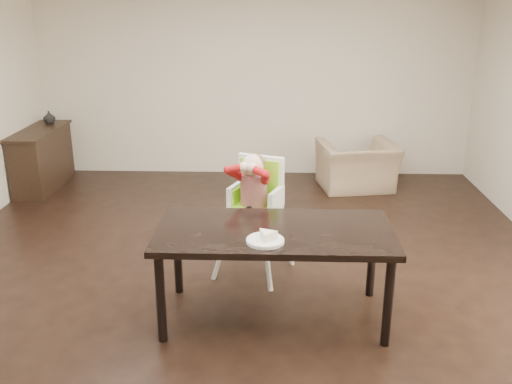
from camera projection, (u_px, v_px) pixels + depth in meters
ground at (240, 288)px, 4.99m from camera, size 7.00×7.00×0.00m
room_walls at (238, 74)px, 4.39m from camera, size 6.02×7.02×2.71m
dining_table at (274, 239)px, 4.35m from camera, size 1.80×0.90×0.75m
high_chair at (255, 189)px, 5.06m from camera, size 0.61×0.61×1.13m
plate at (266, 239)px, 4.09m from camera, size 0.35×0.35×0.08m
armchair at (357, 158)px, 7.46m from camera, size 1.05×0.78×0.84m
sideboard at (42, 159)px, 7.51m from camera, size 0.44×1.26×0.79m
vase at (49, 117)px, 7.73m from camera, size 0.19×0.19×0.16m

